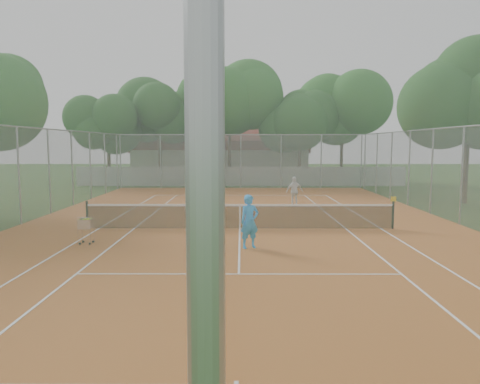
{
  "coord_description": "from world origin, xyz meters",
  "views": [
    {
      "loc": [
        0.07,
        -17.93,
        3.3
      ],
      "look_at": [
        0.0,
        1.5,
        1.3
      ],
      "focal_mm": 35.0,
      "sensor_mm": 36.0,
      "label": 1
    }
  ],
  "objects_px": {
    "player_far_left": "(197,195)",
    "player_far_right": "(295,191)",
    "clubhouse": "(221,155)",
    "tennis_net": "(240,216)",
    "player_near": "(250,221)",
    "ball_hopper": "(86,230)"
  },
  "relations": [
    {
      "from": "player_far_right",
      "to": "player_near",
      "type": "bearing_deg",
      "value": 62.77
    },
    {
      "from": "player_far_right",
      "to": "ball_hopper",
      "type": "bearing_deg",
      "value": 37.24
    },
    {
      "from": "tennis_net",
      "to": "player_far_right",
      "type": "relative_size",
      "value": 7.55
    },
    {
      "from": "tennis_net",
      "to": "clubhouse",
      "type": "relative_size",
      "value": 0.72
    },
    {
      "from": "tennis_net",
      "to": "player_near",
      "type": "height_order",
      "value": "player_near"
    },
    {
      "from": "player_near",
      "to": "player_far_left",
      "type": "distance_m",
      "value": 7.81
    },
    {
      "from": "player_near",
      "to": "ball_hopper",
      "type": "xyz_separation_m",
      "value": [
        -5.36,
        0.54,
        -0.39
      ]
    },
    {
      "from": "tennis_net",
      "to": "player_near",
      "type": "distance_m",
      "value": 3.41
    },
    {
      "from": "tennis_net",
      "to": "player_near",
      "type": "relative_size",
      "value": 7.01
    },
    {
      "from": "tennis_net",
      "to": "clubhouse",
      "type": "distance_m",
      "value": 29.12
    },
    {
      "from": "player_far_right",
      "to": "player_far_left",
      "type": "bearing_deg",
      "value": 14.75
    },
    {
      "from": "tennis_net",
      "to": "ball_hopper",
      "type": "relative_size",
      "value": 12.92
    },
    {
      "from": "player_near",
      "to": "player_far_left",
      "type": "xyz_separation_m",
      "value": [
        -2.37,
        7.44,
        0.02
      ]
    },
    {
      "from": "player_far_left",
      "to": "ball_hopper",
      "type": "relative_size",
      "value": 1.89
    },
    {
      "from": "player_far_left",
      "to": "player_far_right",
      "type": "distance_m",
      "value": 5.56
    },
    {
      "from": "player_near",
      "to": "player_far_left",
      "type": "bearing_deg",
      "value": 84.16
    },
    {
      "from": "ball_hopper",
      "to": "player_near",
      "type": "bearing_deg",
      "value": -7.56
    },
    {
      "from": "tennis_net",
      "to": "player_far_left",
      "type": "height_order",
      "value": "player_far_left"
    },
    {
      "from": "clubhouse",
      "to": "player_far_right",
      "type": "distance_m",
      "value": 22.92
    },
    {
      "from": "clubhouse",
      "to": "player_far_left",
      "type": "xyz_separation_m",
      "value": [
        -0.05,
        -24.93,
        -1.31
      ]
    },
    {
      "from": "clubhouse",
      "to": "tennis_net",
      "type": "bearing_deg",
      "value": -86.05
    },
    {
      "from": "clubhouse",
      "to": "player_far_left",
      "type": "relative_size",
      "value": 9.46
    }
  ]
}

